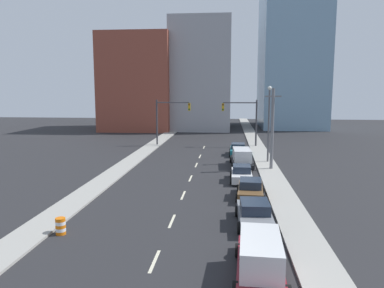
{
  "coord_description": "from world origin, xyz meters",
  "views": [
    {
      "loc": [
        3.38,
        -7.02,
        8.0
      ],
      "look_at": [
        -0.53,
        33.25,
        2.2
      ],
      "focal_mm": 35.0,
      "sensor_mm": 36.0,
      "label": 1
    }
  ],
  "objects_px": {
    "traffic_signal_left": "(166,116)",
    "sedan_white": "(242,174)",
    "sedan_brown": "(250,189)",
    "street_lamp": "(269,119)",
    "box_truck_black": "(242,158)",
    "traffic_signal_right": "(246,116)",
    "sedan_teal": "(238,150)",
    "box_truck_maroon": "(260,259)",
    "sedan_gray": "(255,214)",
    "traffic_barrel": "(61,226)",
    "utility_pole_right_mid": "(272,128)"
  },
  "relations": [
    {
      "from": "traffic_signal_left",
      "to": "sedan_white",
      "type": "xyz_separation_m",
      "value": [
        10.21,
        -20.94,
        -3.72
      ]
    },
    {
      "from": "sedan_brown",
      "to": "sedan_white",
      "type": "relative_size",
      "value": 1.06
    },
    {
      "from": "street_lamp",
      "to": "box_truck_black",
      "type": "xyz_separation_m",
      "value": [
        -2.97,
        -2.34,
        -4.0
      ]
    },
    {
      "from": "traffic_signal_right",
      "to": "sedan_teal",
      "type": "distance_m",
      "value": 8.28
    },
    {
      "from": "box_truck_maroon",
      "to": "sedan_white",
      "type": "xyz_separation_m",
      "value": [
        -0.19,
        17.47,
        -0.24
      ]
    },
    {
      "from": "street_lamp",
      "to": "sedan_gray",
      "type": "relative_size",
      "value": 1.76
    },
    {
      "from": "sedan_white",
      "to": "sedan_teal",
      "type": "bearing_deg",
      "value": 90.44
    },
    {
      "from": "traffic_barrel",
      "to": "box_truck_black",
      "type": "distance_m",
      "value": 22.84
    },
    {
      "from": "sedan_brown",
      "to": "sedan_white",
      "type": "bearing_deg",
      "value": 98.8
    },
    {
      "from": "sedan_brown",
      "to": "sedan_teal",
      "type": "xyz_separation_m",
      "value": [
        -0.47,
        18.77,
        0.03
      ]
    },
    {
      "from": "traffic_barrel",
      "to": "box_truck_maroon",
      "type": "distance_m",
      "value": 11.43
    },
    {
      "from": "traffic_barrel",
      "to": "traffic_signal_left",
      "type": "bearing_deg",
      "value": 89.49
    },
    {
      "from": "street_lamp",
      "to": "box_truck_black",
      "type": "relative_size",
      "value": 1.36
    },
    {
      "from": "sedan_gray",
      "to": "street_lamp",
      "type": "bearing_deg",
      "value": 80.65
    },
    {
      "from": "traffic_signal_left",
      "to": "traffic_signal_right",
      "type": "height_order",
      "value": "same"
    },
    {
      "from": "traffic_barrel",
      "to": "box_truck_black",
      "type": "bearing_deg",
      "value": 61.93
    },
    {
      "from": "sedan_gray",
      "to": "sedan_brown",
      "type": "relative_size",
      "value": 1.07
    },
    {
      "from": "sedan_brown",
      "to": "box_truck_black",
      "type": "height_order",
      "value": "box_truck_black"
    },
    {
      "from": "traffic_signal_right",
      "to": "box_truck_black",
      "type": "height_order",
      "value": "traffic_signal_right"
    },
    {
      "from": "traffic_signal_right",
      "to": "sedan_gray",
      "type": "height_order",
      "value": "traffic_signal_right"
    },
    {
      "from": "box_truck_maroon",
      "to": "sedan_gray",
      "type": "distance_m",
      "value": 6.52
    },
    {
      "from": "traffic_signal_right",
      "to": "utility_pole_right_mid",
      "type": "relative_size",
      "value": 0.81
    },
    {
      "from": "utility_pole_right_mid",
      "to": "traffic_barrel",
      "type": "bearing_deg",
      "value": -126.25
    },
    {
      "from": "sedan_gray",
      "to": "sedan_brown",
      "type": "height_order",
      "value": "sedan_gray"
    },
    {
      "from": "sedan_brown",
      "to": "sedan_white",
      "type": "xyz_separation_m",
      "value": [
        -0.49,
        5.11,
        0.02
      ]
    },
    {
      "from": "traffic_barrel",
      "to": "sedan_brown",
      "type": "distance_m",
      "value": 13.83
    },
    {
      "from": "sedan_gray",
      "to": "sedan_brown",
      "type": "bearing_deg",
      "value": 87.79
    },
    {
      "from": "traffic_barrel",
      "to": "sedan_teal",
      "type": "bearing_deg",
      "value": 68.8
    },
    {
      "from": "sedan_white",
      "to": "sedan_gray",
      "type": "bearing_deg",
      "value": -87.42
    },
    {
      "from": "traffic_signal_right",
      "to": "box_truck_black",
      "type": "distance_m",
      "value": 14.74
    },
    {
      "from": "traffic_signal_left",
      "to": "utility_pole_right_mid",
      "type": "height_order",
      "value": "utility_pole_right_mid"
    },
    {
      "from": "sedan_brown",
      "to": "box_truck_black",
      "type": "bearing_deg",
      "value": 94.6
    },
    {
      "from": "box_truck_maroon",
      "to": "sedan_teal",
      "type": "relative_size",
      "value": 1.3
    },
    {
      "from": "street_lamp",
      "to": "sedan_brown",
      "type": "xyz_separation_m",
      "value": [
        -2.72,
        -14.11,
        -4.27
      ]
    },
    {
      "from": "utility_pole_right_mid",
      "to": "box_truck_black",
      "type": "xyz_separation_m",
      "value": [
        -2.93,
        1.5,
        -3.32
      ]
    },
    {
      "from": "traffic_signal_right",
      "to": "utility_pole_right_mid",
      "type": "xyz_separation_m",
      "value": [
        1.83,
        -15.78,
        -0.14
      ]
    },
    {
      "from": "street_lamp",
      "to": "sedan_white",
      "type": "height_order",
      "value": "street_lamp"
    },
    {
      "from": "utility_pole_right_mid",
      "to": "street_lamp",
      "type": "bearing_deg",
      "value": 89.32
    },
    {
      "from": "street_lamp",
      "to": "sedan_brown",
      "type": "bearing_deg",
      "value": -100.91
    },
    {
      "from": "utility_pole_right_mid",
      "to": "sedan_white",
      "type": "xyz_separation_m",
      "value": [
        -3.16,
        -5.16,
        -3.58
      ]
    },
    {
      "from": "traffic_signal_right",
      "to": "sedan_teal",
      "type": "height_order",
      "value": "traffic_signal_right"
    },
    {
      "from": "traffic_barrel",
      "to": "traffic_signal_right",
      "type": "bearing_deg",
      "value": 71.01
    },
    {
      "from": "traffic_barrel",
      "to": "sedan_gray",
      "type": "distance_m",
      "value": 11.21
    },
    {
      "from": "sedan_teal",
      "to": "street_lamp",
      "type": "bearing_deg",
      "value": -54.3
    },
    {
      "from": "sedan_brown",
      "to": "traffic_barrel",
      "type": "bearing_deg",
      "value": -139.34
    },
    {
      "from": "utility_pole_right_mid",
      "to": "street_lamp",
      "type": "distance_m",
      "value": 3.9
    },
    {
      "from": "traffic_signal_right",
      "to": "street_lamp",
      "type": "height_order",
      "value": "street_lamp"
    },
    {
      "from": "traffic_signal_left",
      "to": "traffic_barrel",
      "type": "relative_size",
      "value": 7.04
    },
    {
      "from": "traffic_signal_right",
      "to": "box_truck_black",
      "type": "xyz_separation_m",
      "value": [
        -1.1,
        -14.29,
        -3.46
      ]
    },
    {
      "from": "traffic_barrel",
      "to": "sedan_white",
      "type": "height_order",
      "value": "sedan_white"
    }
  ]
}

